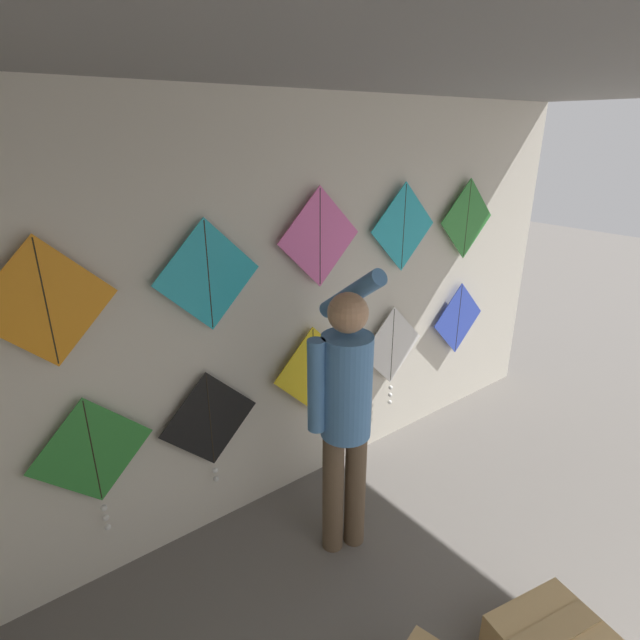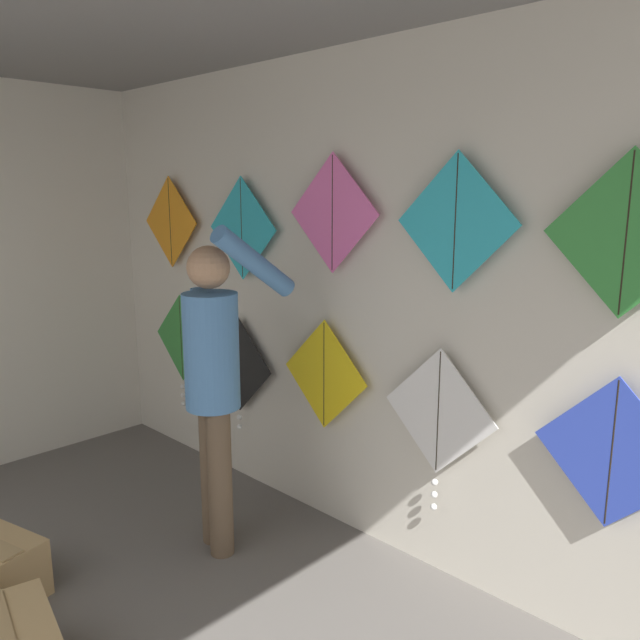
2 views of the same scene
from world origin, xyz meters
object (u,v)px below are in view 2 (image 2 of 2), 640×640
kite_3 (438,418)px  kite_5 (170,222)px  kite_8 (456,223)px  kite_1 (239,367)px  kite_0 (182,342)px  kite_4 (612,453)px  shopkeeper (214,372)px  kite_6 (242,228)px  kite_2 (324,375)px  kite_7 (333,213)px  kite_9 (627,234)px

kite_3 → kite_5: (-2.40, 0.00, 0.91)m
kite_8 → kite_1: bearing=-180.0°
kite_0 → kite_4: (3.18, 0.00, 0.07)m
kite_4 → kite_8: bearing=180.0°
shopkeeper → kite_4: bearing=37.4°
kite_0 → kite_6: bearing=0.1°
kite_2 → kite_7: 0.96m
kite_3 → kite_4: (0.85, 0.00, 0.07)m
kite_4 → kite_9: kite_9 is taller
kite_2 → kite_4: kite_4 is taller
kite_5 → kite_0: bearing=-0.5°
shopkeeper → kite_1: 0.88m
kite_3 → kite_5: 2.57m
kite_3 → kite_5: kite_5 is taller
shopkeeper → kite_5: size_ratio=2.78×
kite_4 → kite_3: bearing=-180.0°
kite_6 → kite_8: kite_8 is taller
kite_7 → kite_8: bearing=0.0°
kite_5 → kite_6: size_ratio=1.00×
shopkeeper → kite_8: bearing=48.9°
kite_2 → kite_3: bearing=-0.0°
kite_4 → kite_7: (-1.60, 0.00, 0.95)m
kite_4 → kite_6: size_ratio=1.00×
kite_1 → kite_2: (0.82, 0.00, 0.12)m
kite_0 → shopkeeper: bearing=-26.2°
kite_4 → kite_9: bearing=180.0°
kite_1 → kite_7: size_ratio=1.21×
kite_6 → kite_9: kite_9 is taller
kite_5 → kite_6: kite_5 is taller
kite_0 → kite_4: kite_4 is taller
shopkeeper → kite_5: (-1.35, 0.63, 0.75)m
shopkeeper → kite_1: (-0.58, 0.63, -0.22)m
shopkeeper → kite_3: 1.23m
kite_1 → kite_3: bearing=-0.0°
kite_3 → kite_0: bearing=180.0°
kite_8 → kite_0: bearing=-180.0°
kite_6 → kite_8: bearing=0.0°
kite_3 → kite_8: kite_8 is taller
shopkeeper → kite_9: kite_9 is taller
kite_2 → kite_8: size_ratio=1.00×
kite_0 → kite_2: kite_2 is taller
kite_7 → kite_8: kite_7 is taller
kite_4 → kite_1: bearing=-180.0°
kite_3 → kite_2: bearing=180.0°
shopkeeper → kite_0: 1.43m
shopkeeper → kite_8: kite_8 is taller
kite_0 → kite_5: size_ratio=1.31×
kite_1 → kite_8: kite_8 is taller
shopkeeper → kite_0: (-1.28, 0.63, -0.16)m
kite_6 → kite_3: bearing=-0.0°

